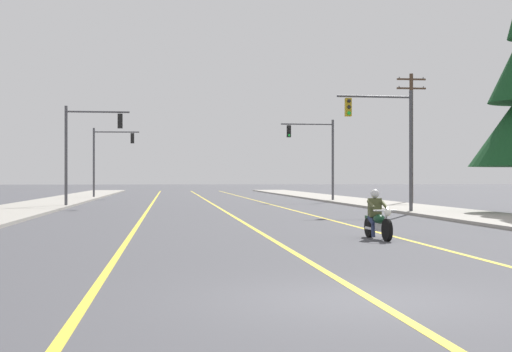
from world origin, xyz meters
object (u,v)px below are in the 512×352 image
object	(u,v)px
motorcycle_with_rider	(377,219)
traffic_signal_mid_right	(318,148)
traffic_signal_near_right	(390,133)
utility_pole_right_far	(411,133)
traffic_signal_mid_left	(107,152)
traffic_signal_near_left	(84,141)

from	to	relation	value
motorcycle_with_rider	traffic_signal_mid_right	size ratio (longest dim) A/B	0.35
traffic_signal_near_right	traffic_signal_mid_right	distance (m)	19.60
utility_pole_right_far	traffic_signal_near_right	bearing A→B (deg)	-111.41
traffic_signal_near_right	traffic_signal_mid_left	world-z (taller)	same
traffic_signal_mid_left	utility_pole_right_far	bearing A→B (deg)	-34.34
motorcycle_with_rider	traffic_signal_near_right	world-z (taller)	traffic_signal_near_right
traffic_signal_near_left	utility_pole_right_far	xyz separation A→B (m)	(22.35, 5.33, 0.95)
traffic_signal_near_right	traffic_signal_mid_right	size ratio (longest dim) A/B	1.00
traffic_signal_mid_left	traffic_signal_mid_right	bearing A→B (deg)	-35.04
traffic_signal_near_right	utility_pole_right_far	distance (m)	17.00
motorcycle_with_rider	traffic_signal_near_right	distance (m)	16.46
motorcycle_with_rider	traffic_signal_mid_left	world-z (taller)	traffic_signal_mid_left
traffic_signal_mid_left	traffic_signal_near_left	bearing A→B (deg)	-89.18
traffic_signal_near_right	traffic_signal_mid_right	bearing A→B (deg)	89.45
traffic_signal_near_right	utility_pole_right_far	xyz separation A→B (m)	(6.19, 15.80, 0.95)
motorcycle_with_rider	traffic_signal_mid_right	bearing A→B (deg)	81.70
traffic_signal_mid_right	utility_pole_right_far	world-z (taller)	utility_pole_right_far
traffic_signal_near_right	traffic_signal_mid_right	xyz separation A→B (m)	(0.19, 19.60, 0.01)
traffic_signal_mid_left	motorcycle_with_rider	bearing A→B (deg)	-76.09
motorcycle_with_rider	traffic_signal_near_left	world-z (taller)	traffic_signal_near_left
traffic_signal_near_left	traffic_signal_mid_left	size ratio (longest dim) A/B	1.00
traffic_signal_near_right	traffic_signal_near_left	distance (m)	19.25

